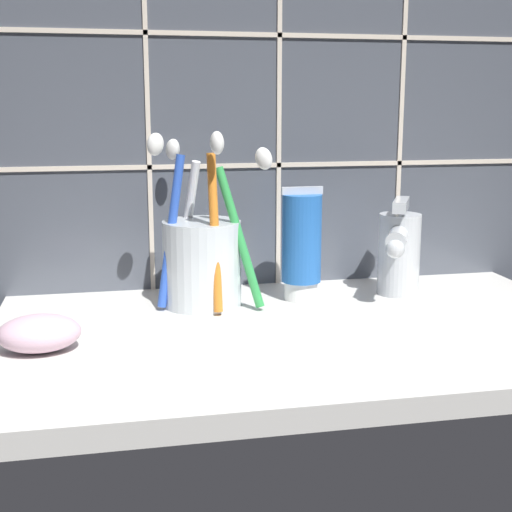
% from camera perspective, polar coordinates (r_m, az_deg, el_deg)
% --- Properties ---
extents(sink_counter, '(0.58, 0.35, 0.02)m').
position_cam_1_polar(sink_counter, '(0.68, 3.87, -6.49)').
color(sink_counter, silver).
rests_on(sink_counter, ground).
extents(tile_wall_backsplash, '(0.68, 0.02, 0.41)m').
position_cam_1_polar(tile_wall_backsplash, '(0.81, 0.71, 10.82)').
color(tile_wall_backsplash, '#4C515B').
rests_on(tile_wall_backsplash, ground).
extents(toothbrush_cup, '(0.13, 0.11, 0.18)m').
position_cam_1_polar(toothbrush_cup, '(0.73, -4.33, -0.15)').
color(toothbrush_cup, silver).
rests_on(toothbrush_cup, sink_counter).
extents(toothpaste_tube, '(0.04, 0.04, 0.12)m').
position_cam_1_polar(toothpaste_tube, '(0.75, 3.67, 0.88)').
color(toothpaste_tube, white).
rests_on(toothpaste_tube, sink_counter).
extents(sink_faucet, '(0.06, 0.10, 0.10)m').
position_cam_1_polar(sink_faucet, '(0.79, 11.36, 0.48)').
color(sink_faucet, silver).
rests_on(sink_faucet, sink_counter).
extents(soap_bar, '(0.07, 0.06, 0.03)m').
position_cam_1_polar(soap_bar, '(0.63, -16.95, -5.93)').
color(soap_bar, '#DBB2C6').
rests_on(soap_bar, sink_counter).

